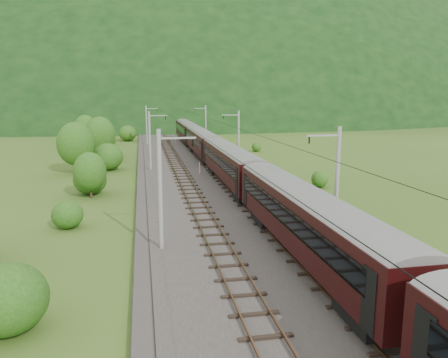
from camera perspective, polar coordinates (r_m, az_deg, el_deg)
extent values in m
plane|color=#345019|center=(30.95, 3.57, -8.81)|extent=(600.00, 600.00, 0.00)
cube|color=#38332D|center=(40.24, 0.07, -3.89)|extent=(14.00, 220.00, 0.30)
cube|color=brown|center=(39.71, -4.36, -3.61)|extent=(0.08, 220.00, 0.15)
cube|color=brown|center=(39.88, -2.31, -3.52)|extent=(0.08, 220.00, 0.15)
cube|color=black|center=(39.82, -3.33, -3.76)|extent=(2.40, 220.00, 0.12)
cube|color=brown|center=(40.49, 2.42, -3.30)|extent=(0.08, 220.00, 0.15)
cube|color=brown|center=(40.83, 4.38, -3.21)|extent=(0.08, 220.00, 0.15)
cube|color=black|center=(40.69, 3.40, -3.44)|extent=(2.40, 220.00, 0.12)
cylinder|color=gray|center=(28.90, -8.33, -1.45)|extent=(0.28, 0.28, 8.00)
cube|color=gray|center=(28.44, -6.10, 5.34)|extent=(2.40, 0.12, 0.12)
cylinder|color=black|center=(28.57, -4.08, 4.79)|extent=(0.10, 0.10, 0.50)
cylinder|color=gray|center=(60.54, -9.66, 4.94)|extent=(0.28, 0.28, 8.00)
cube|color=gray|center=(60.33, -8.61, 8.19)|extent=(2.40, 0.12, 0.12)
cylinder|color=black|center=(60.39, -7.65, 7.93)|extent=(0.10, 0.10, 0.50)
cylinder|color=gray|center=(92.43, -10.08, 6.94)|extent=(0.28, 0.28, 8.00)
cube|color=gray|center=(92.29, -9.39, 9.07)|extent=(2.40, 0.12, 0.12)
cylinder|color=black|center=(92.33, -8.76, 8.90)|extent=(0.10, 0.10, 0.50)
cylinder|color=gray|center=(124.38, -10.28, 7.91)|extent=(0.28, 0.28, 8.00)
cube|color=gray|center=(124.27, -9.78, 9.49)|extent=(2.40, 0.12, 0.12)
cylinder|color=black|center=(124.30, -9.30, 9.37)|extent=(0.10, 0.10, 0.50)
cylinder|color=gray|center=(156.35, -10.40, 8.48)|extent=(0.28, 0.28, 8.00)
cube|color=gray|center=(156.26, -10.00, 9.74)|extent=(2.40, 0.12, 0.12)
cylinder|color=black|center=(156.29, -9.63, 9.64)|extent=(0.10, 0.10, 0.50)
cylinder|color=gray|center=(31.86, 14.54, -0.54)|extent=(0.28, 0.28, 8.00)
cube|color=gray|center=(30.89, 12.81, 5.57)|extent=(2.40, 0.12, 0.12)
cylinder|color=black|center=(30.54, 11.06, 5.01)|extent=(0.10, 0.10, 0.50)
cylinder|color=gray|center=(62.01, 1.92, 5.23)|extent=(0.28, 0.28, 8.00)
cube|color=gray|center=(61.52, 0.83, 8.36)|extent=(2.40, 0.12, 0.12)
cylinder|color=black|center=(61.34, -0.09, 8.07)|extent=(0.10, 0.10, 0.50)
cylinder|color=gray|center=(93.40, -2.39, 7.13)|extent=(0.28, 0.28, 8.00)
cube|color=gray|center=(93.07, -3.15, 9.21)|extent=(2.40, 0.12, 0.12)
cylinder|color=black|center=(92.96, -3.77, 9.01)|extent=(0.10, 0.10, 0.50)
cylinder|color=gray|center=(125.10, -4.54, 8.06)|extent=(0.28, 0.28, 8.00)
cube|color=gray|center=(124.86, -5.12, 9.61)|extent=(2.40, 0.12, 0.12)
cylinder|color=black|center=(124.77, -5.58, 9.46)|extent=(0.10, 0.10, 0.50)
cylinder|color=gray|center=(156.92, -5.82, 8.61)|extent=(0.28, 0.28, 8.00)
cube|color=gray|center=(156.73, -6.29, 9.84)|extent=(2.40, 0.12, 0.12)
cylinder|color=black|center=(156.66, -6.66, 9.72)|extent=(0.10, 0.10, 0.50)
cylinder|color=black|center=(38.67, -3.44, 5.95)|extent=(0.03, 198.00, 0.03)
cylinder|color=black|center=(39.57, 3.51, 6.06)|extent=(0.03, 198.00, 0.03)
ellipsoid|color=black|center=(288.50, -9.35, 8.69)|extent=(504.00, 360.00, 244.00)
cube|color=black|center=(26.95, 10.83, -5.29)|extent=(2.94, 22.30, 3.04)
cylinder|color=gray|center=(26.60, 10.94, -2.46)|extent=(2.94, 22.18, 2.94)
cube|color=black|center=(26.35, 7.83, -4.74)|extent=(0.05, 19.62, 1.17)
cube|color=black|center=(27.42, 13.77, -4.34)|extent=(0.05, 19.62, 1.17)
cube|color=black|center=(21.10, 18.68, -16.17)|extent=(2.23, 3.24, 0.91)
cube|color=black|center=(34.57, 5.99, -4.94)|extent=(2.23, 3.24, 0.91)
cube|color=black|center=(48.93, 0.83, 2.17)|extent=(2.94, 22.30, 3.04)
cylinder|color=gray|center=(48.74, 0.84, 3.76)|extent=(2.94, 22.18, 2.94)
cube|color=black|center=(48.60, -0.89, 2.55)|extent=(0.05, 19.62, 1.17)
cube|color=black|center=(49.19, 2.54, 2.64)|extent=(0.05, 19.62, 1.17)
cube|color=black|center=(41.82, 2.96, -2.10)|extent=(2.23, 3.24, 0.91)
cube|color=black|center=(56.82, -0.74, 1.38)|extent=(2.23, 3.24, 0.91)
cube|color=black|center=(71.79, -2.90, 4.95)|extent=(2.94, 22.30, 3.04)
cylinder|color=gray|center=(71.66, -2.91, 6.04)|extent=(2.94, 22.18, 2.94)
cube|color=black|center=(71.57, -4.09, 5.21)|extent=(0.05, 19.62, 1.17)
cube|color=black|center=(71.97, -1.73, 5.27)|extent=(0.05, 19.62, 1.17)
cube|color=black|center=(64.37, -1.94, 2.50)|extent=(2.23, 3.24, 0.91)
cube|color=black|center=(79.70, -3.66, 4.11)|extent=(2.23, 3.24, 0.91)
cube|color=black|center=(94.89, -4.84, 6.38)|extent=(2.94, 22.30, 3.04)
cylinder|color=gray|center=(94.79, -4.85, 7.20)|extent=(2.94, 22.18, 2.94)
cube|color=black|center=(94.72, -5.74, 6.57)|extent=(0.05, 19.62, 1.17)
cube|color=black|center=(95.03, -3.94, 6.62)|extent=(0.05, 19.62, 1.17)
cube|color=black|center=(87.35, -4.29, 4.69)|extent=(2.23, 3.24, 0.91)
cube|color=black|center=(102.80, -5.27, 5.61)|extent=(2.23, 3.24, 0.91)
cube|color=navy|center=(127.17, -6.36, 7.49)|extent=(2.94, 18.24, 3.04)
cylinder|color=gray|center=(127.10, -6.38, 8.11)|extent=(2.94, 18.15, 2.94)
cube|color=black|center=(127.04, -7.04, 7.64)|extent=(0.05, 16.05, 1.17)
cube|color=black|center=(127.27, -5.69, 7.67)|extent=(0.05, 16.05, 1.17)
cube|color=black|center=(120.95, -6.11, 6.38)|extent=(2.23, 3.24, 0.91)
cube|color=black|center=(133.65, -6.56, 6.80)|extent=(2.23, 3.24, 0.91)
cube|color=yellow|center=(136.06, -6.66, 7.62)|extent=(3.00, 0.50, 2.74)
cube|color=yellow|center=(118.31, -6.03, 7.15)|extent=(3.00, 0.50, 2.74)
cube|color=black|center=(130.05, -6.49, 8.48)|extent=(0.08, 1.60, 0.91)
cylinder|color=red|center=(93.14, -6.32, 5.05)|extent=(0.16, 0.16, 1.46)
cylinder|color=red|center=(56.90, -3.19, 1.45)|extent=(0.17, 0.17, 1.59)
cylinder|color=black|center=(69.85, -8.42, 3.35)|extent=(0.15, 0.15, 2.17)
sphere|color=red|center=(69.71, -8.45, 4.27)|extent=(0.26, 0.26, 0.26)
ellipsoid|color=#1E4C14|center=(22.10, -26.46, -13.86)|extent=(3.55, 3.55, 3.19)
ellipsoid|color=#1E4C14|center=(36.79, -19.77, -4.43)|extent=(2.45, 2.45, 2.21)
ellipsoid|color=#1E4C14|center=(48.58, -17.10, -0.07)|extent=(3.51, 3.51, 3.16)
ellipsoid|color=#1E4C14|center=(63.52, -14.94, 2.83)|extent=(4.24, 4.24, 3.82)
ellipsoid|color=#1E4C14|center=(78.29, -15.76, 4.36)|extent=(4.58, 4.58, 4.12)
ellipsoid|color=#1E4C14|center=(92.15, -14.80, 4.84)|extent=(2.81, 2.81, 2.53)
ellipsoid|color=#1E4C14|center=(103.11, -12.48, 5.85)|extent=(4.01, 4.01, 3.61)
ellipsoid|color=#1E4C14|center=(118.04, -12.30, 6.20)|extent=(2.81, 2.81, 2.52)
cylinder|color=black|center=(46.79, -17.02, -0.84)|extent=(0.24, 0.24, 2.59)
ellipsoid|color=#1E4C14|center=(46.53, -17.12, 0.94)|extent=(3.32, 3.32, 3.99)
cylinder|color=black|center=(61.71, -18.70, 2.37)|extent=(0.24, 0.24, 3.78)
ellipsoid|color=#1E4C14|center=(61.45, -18.82, 4.37)|extent=(4.86, 4.86, 5.83)
cylinder|color=black|center=(74.79, -15.80, 3.95)|extent=(0.24, 0.24, 3.81)
ellipsoid|color=#1E4C14|center=(74.57, -15.89, 5.61)|extent=(4.89, 4.89, 5.87)
cylinder|color=black|center=(93.32, -17.57, 5.08)|extent=(0.24, 0.24, 3.55)
ellipsoid|color=#1E4C14|center=(93.15, -17.64, 6.32)|extent=(4.56, 4.56, 5.48)
ellipsoid|color=#1E4C14|center=(51.16, 12.40, -0.11)|extent=(1.95, 1.95, 1.75)
ellipsoid|color=#1E4C14|center=(82.16, 4.26, 4.14)|extent=(1.75, 1.75, 1.58)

